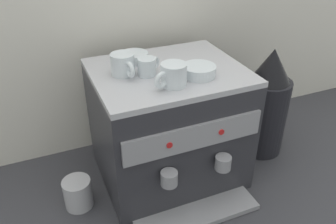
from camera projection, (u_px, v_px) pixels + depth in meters
name	position (u px, v px, depth m)	size (l,w,h in m)	color
ground_plane	(168.00, 171.00, 1.46)	(4.00, 4.00, 0.00)	#38383D
tiled_backsplash_wall	(137.00, 11.00, 1.41)	(2.80, 0.03, 1.18)	silver
espresso_machine	(168.00, 126.00, 1.34)	(0.53, 0.55, 0.46)	#2D2D33
ceramic_cup_0	(123.00, 65.00, 1.16)	(0.08, 0.12, 0.07)	silver
ceramic_cup_1	(147.00, 66.00, 1.17)	(0.09, 0.07, 0.06)	silver
ceramic_cup_2	(173.00, 75.00, 1.09)	(0.12, 0.08, 0.07)	silver
ceramic_bowl_0	(134.00, 57.00, 1.27)	(0.10, 0.10, 0.03)	silver
ceramic_bowl_1	(199.00, 71.00, 1.17)	(0.12, 0.12, 0.04)	silver
coffee_grinder	(266.00, 105.00, 1.48)	(0.19, 0.19, 0.48)	black
milk_pitcher	(78.00, 193.00, 1.27)	(0.10, 0.10, 0.11)	#B7B7BC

